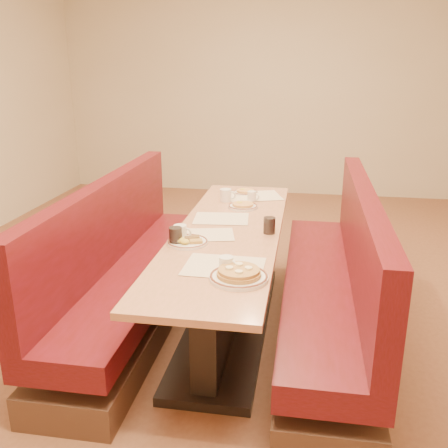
% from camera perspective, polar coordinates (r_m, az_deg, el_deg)
% --- Properties ---
extents(ground, '(8.00, 8.00, 0.00)m').
position_cam_1_polar(ground, '(3.71, 0.45, -11.73)').
color(ground, '#9E6647').
rests_on(ground, ground).
extents(room_envelope, '(6.04, 8.04, 2.82)m').
position_cam_1_polar(room_envelope, '(3.22, 0.54, 19.64)').
color(room_envelope, beige).
rests_on(room_envelope, ground).
extents(diner_table, '(0.70, 2.50, 0.75)m').
position_cam_1_polar(diner_table, '(3.54, 0.47, -6.47)').
color(diner_table, black).
rests_on(diner_table, ground).
extents(booth_left, '(0.55, 2.50, 1.05)m').
position_cam_1_polar(booth_left, '(3.72, -10.80, -5.76)').
color(booth_left, '#4C3326').
rests_on(booth_left, ground).
extents(booth_right, '(0.55, 2.50, 1.05)m').
position_cam_1_polar(booth_right, '(3.51, 12.44, -7.34)').
color(booth_right, '#4C3326').
rests_on(booth_right, ground).
extents(placemat_near_left, '(0.40, 0.33, 0.00)m').
position_cam_1_polar(placemat_near_left, '(3.30, -1.92, -1.23)').
color(placemat_near_left, '#FFF4C7').
rests_on(placemat_near_left, diner_table).
extents(placemat_near_right, '(0.45, 0.34, 0.00)m').
position_cam_1_polar(placemat_near_right, '(2.80, 0.01, -4.86)').
color(placemat_near_right, '#FFF4C7').
rests_on(placemat_near_right, diner_table).
extents(placemat_far_left, '(0.42, 0.33, 0.00)m').
position_cam_1_polar(placemat_far_left, '(3.63, -0.31, 0.63)').
color(placemat_far_left, '#FFF4C7').
rests_on(placemat_far_left, diner_table).
extents(placemat_far_right, '(0.52, 0.45, 0.00)m').
position_cam_1_polar(placemat_far_right, '(4.25, 3.45, 3.21)').
color(placemat_far_right, '#FFF4C7').
rests_on(placemat_far_right, diner_table).
extents(pancake_plate, '(0.31, 0.31, 0.07)m').
position_cam_1_polar(pancake_plate, '(2.64, 1.71, -5.85)').
color(pancake_plate, white).
rests_on(pancake_plate, diner_table).
extents(eggs_plate, '(0.26, 0.26, 0.05)m').
position_cam_1_polar(eggs_plate, '(3.15, -4.25, -1.99)').
color(eggs_plate, white).
rests_on(eggs_plate, diner_table).
extents(extra_plate_mid, '(0.24, 0.24, 0.05)m').
position_cam_1_polar(extra_plate_mid, '(3.91, 2.17, 2.10)').
color(extra_plate_mid, white).
rests_on(extra_plate_mid, diner_table).
extents(extra_plate_far, '(0.22, 0.22, 0.04)m').
position_cam_1_polar(extra_plate_far, '(4.34, 2.45, 3.68)').
color(extra_plate_far, white).
rests_on(extra_plate_far, diner_table).
extents(coffee_mug_a, '(0.11, 0.08, 0.08)m').
position_cam_1_polar(coffee_mug_a, '(2.73, 0.32, -4.58)').
color(coffee_mug_a, white).
rests_on(coffee_mug_a, diner_table).
extents(coffee_mug_b, '(0.12, 0.08, 0.09)m').
position_cam_1_polar(coffee_mug_b, '(3.23, -4.97, -0.89)').
color(coffee_mug_b, white).
rests_on(coffee_mug_b, diner_table).
extents(coffee_mug_c, '(0.10, 0.07, 0.08)m').
position_cam_1_polar(coffee_mug_c, '(4.11, 3.25, 3.24)').
color(coffee_mug_c, white).
rests_on(coffee_mug_c, diner_table).
extents(coffee_mug_d, '(0.13, 0.09, 0.10)m').
position_cam_1_polar(coffee_mug_d, '(4.09, 0.24, 3.34)').
color(coffee_mug_d, white).
rests_on(coffee_mug_d, diner_table).
extents(soda_tumbler_near, '(0.08, 0.08, 0.11)m').
position_cam_1_polar(soda_tumbler_near, '(3.13, -5.54, -1.39)').
color(soda_tumbler_near, black).
rests_on(soda_tumbler_near, diner_table).
extents(soda_tumbler_mid, '(0.08, 0.08, 0.11)m').
position_cam_1_polar(soda_tumbler_mid, '(3.33, 5.20, -0.16)').
color(soda_tumbler_mid, black).
rests_on(soda_tumbler_mid, diner_table).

